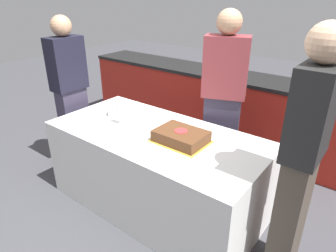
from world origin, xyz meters
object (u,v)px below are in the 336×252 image
wine_glass (120,110)px  person_cutting_cake (223,101)px  cake (181,136)px  person_seated_left (71,93)px  plate_stack (120,111)px  person_seated_right (302,160)px

wine_glass → person_cutting_cake: 0.97m
cake → person_cutting_cake: 0.68m
cake → person_seated_left: bearing=-179.8°
plate_stack → wine_glass: 0.25m
plate_stack → person_cutting_cake: 1.00m
person_seated_left → plate_stack: bearing=-81.0°
plate_stack → cake: bearing=-6.7°
plate_stack → person_seated_left: size_ratio=0.14×
person_seated_right → cake: bearing=-90.3°
person_seated_left → person_seated_right: bearing=-90.0°
cake → wine_glass: 0.64m
wine_glass → person_seated_left: person_seated_left is taller
person_cutting_cake → person_seated_left: size_ratio=1.05×
person_cutting_cake → person_seated_left: (-1.43, -0.68, -0.04)m
cake → person_cutting_cake: (0.00, 0.68, 0.11)m
person_cutting_cake → person_seated_right: 1.14m
person_seated_left → person_cutting_cake: bearing=-64.6°
plate_stack → person_seated_left: 0.64m
plate_stack → person_seated_right: bearing=-3.3°
plate_stack → person_cutting_cake: bearing=35.8°
person_cutting_cake → person_seated_left: person_cutting_cake is taller
cake → person_seated_left: size_ratio=0.26×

